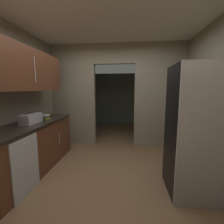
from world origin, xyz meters
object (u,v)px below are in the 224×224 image
(dishwasher, at_px, (26,166))
(book_stack, at_px, (45,117))
(refrigerator, at_px, (201,131))
(boombox, at_px, (31,119))

(dishwasher, xyz_separation_m, book_stack, (-0.24, 1.01, 0.52))
(refrigerator, distance_m, book_stack, 2.75)
(refrigerator, distance_m, dishwasher, 2.48)
(refrigerator, relative_size, book_stack, 10.54)
(dishwasher, height_order, boombox, boombox)
(book_stack, bearing_deg, refrigerator, -14.87)
(dishwasher, relative_size, book_stack, 4.81)
(refrigerator, height_order, book_stack, refrigerator)
(dishwasher, bearing_deg, boombox, 115.34)
(refrigerator, relative_size, boombox, 4.29)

